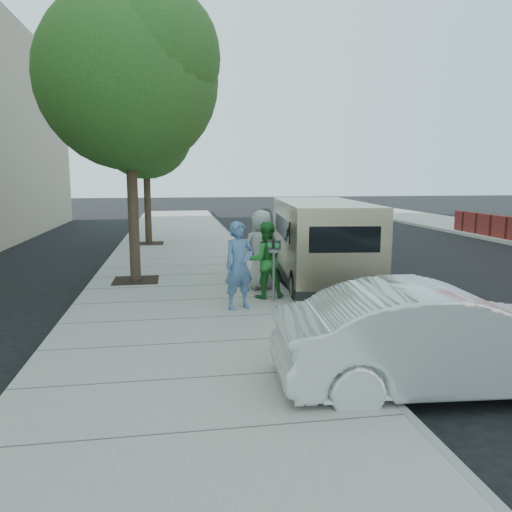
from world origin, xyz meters
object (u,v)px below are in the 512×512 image
tree_near (130,72)px  person_gray_shirt (261,250)px  sedan (441,339)px  tree_far (146,127)px  van (320,241)px  person_striped_polo (266,244)px  person_officer (239,265)px  parking_meter (274,257)px  person_green_shirt (265,260)px

tree_near → person_gray_shirt: 5.62m
tree_near → sedan: tree_near is taller
tree_near → tree_far: tree_near is taller
sedan → person_gray_shirt: 6.18m
van → person_gray_shirt: bearing=-145.3°
sedan → person_striped_polo: 7.17m
person_officer → person_striped_polo: person_striped_polo is taller
parking_meter → person_officer: bearing=-127.4°
parking_meter → van: (1.74, 2.28, 0.04)m
tree_far → person_officer: bearing=-77.9°
tree_near → person_green_shirt: 5.98m
person_gray_shirt → person_officer: bearing=55.2°
person_officer → person_green_shirt: person_officer is taller
van → person_officer: 3.79m
tree_far → person_gray_shirt: tree_far is taller
parking_meter → person_striped_polo: 2.40m
person_gray_shirt → parking_meter: bearing=81.2°
tree_far → person_green_shirt: 11.20m
sedan → person_officer: size_ratio=2.43×
tree_far → person_officer: 11.81m
sedan → person_green_shirt: (-1.50, 5.09, 0.29)m
tree_far → person_officer: tree_far is taller
parking_meter → person_officer: size_ratio=0.75×
person_green_shirt → person_gray_shirt: bearing=-97.9°
person_officer → person_green_shirt: size_ratio=1.05×
van → person_officer: (-2.59, -2.76, -0.12)m
person_green_shirt → person_gray_shirt: (0.07, 0.92, 0.10)m
tree_near → person_gray_shirt: (3.13, -1.54, -4.41)m
person_striped_polo → parking_meter: bearing=26.2°
tree_near → person_gray_shirt: size_ratio=3.82×
parking_meter → person_green_shirt: size_ratio=0.79×
van → tree_far: bearing=127.4°
parking_meter → person_gray_shirt: size_ratio=0.71×
sedan → person_gray_shirt: bearing=17.4°
van → person_green_shirt: van is taller
tree_near → sedan: (4.56, -7.54, -4.80)m
tree_near → person_green_shirt: (3.06, -2.46, -4.51)m
person_officer → person_striped_polo: (1.11, 2.86, 0.05)m
van → person_green_shirt: 2.66m
tree_near → van: (4.93, -0.57, -4.35)m
parking_meter → person_green_shirt: 0.43m
person_green_shirt → person_striped_polo: (0.39, 1.99, 0.10)m
person_officer → sedan: bearing=-83.1°
person_green_shirt → person_striped_polo: person_striped_polo is taller
van → person_green_shirt: bearing=-128.3°
van → sedan: van is taller
sedan → parking_meter: bearing=20.4°
sedan → person_green_shirt: size_ratio=2.56×
tree_far → sedan: bearing=-73.2°
tree_far → van: bearing=-58.9°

